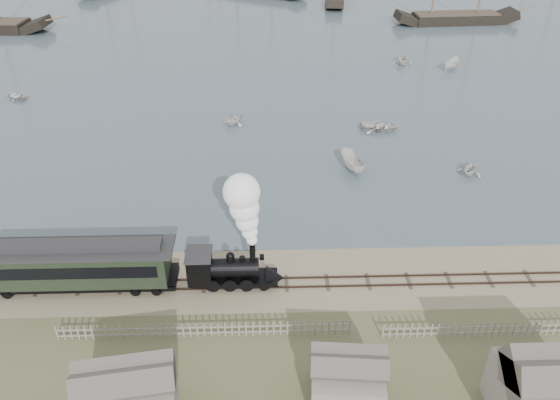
{
  "coord_description": "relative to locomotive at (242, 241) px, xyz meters",
  "views": [
    {
      "loc": [
        -2.4,
        -32.16,
        26.85
      ],
      "look_at": [
        -1.31,
        3.88,
        3.5
      ],
      "focal_mm": 35.0,
      "sensor_mm": 36.0,
      "label": 1
    }
  ],
  "objects": [
    {
      "name": "ground",
      "position": [
        4.1,
        2.0,
        -4.0
      ],
      "size": [
        600.0,
        600.0,
        0.0
      ],
      "primitive_type": "plane",
      "color": "gray",
      "rests_on": "ground"
    },
    {
      "name": "rail_track",
      "position": [
        4.1,
        0.0,
        -3.96
      ],
      "size": [
        120.0,
        1.8,
        0.16
      ],
      "color": "#38231E",
      "rests_on": "ground"
    },
    {
      "name": "picket_fence_west",
      "position": [
        -2.4,
        -5.0,
        -4.0
      ],
      "size": [
        19.0,
        0.1,
        1.2
      ],
      "primitive_type": null,
      "color": "gray",
      "rests_on": "ground"
    },
    {
      "name": "picket_fence_east",
      "position": [
        16.6,
        -5.5,
        -4.0
      ],
      "size": [
        15.0,
        0.1,
        1.2
      ],
      "primitive_type": null,
      "color": "gray",
      "rests_on": "ground"
    },
    {
      "name": "shed_mid",
      "position": [
        6.1,
        -10.0,
        -4.0
      ],
      "size": [
        4.0,
        3.5,
        3.6
      ],
      "primitive_type": null,
      "color": "gray",
      "rests_on": "ground"
    },
    {
      "name": "locomotive",
      "position": [
        0.0,
        0.0,
        0.0
      ],
      "size": [
        6.94,
        2.59,
        8.65
      ],
      "color": "black",
      "rests_on": "ground"
    },
    {
      "name": "passenger_coach",
      "position": [
        -12.1,
        0.0,
        -1.76
      ],
      "size": [
        14.62,
        2.82,
        3.55
      ],
      "color": "black",
      "rests_on": "ground"
    },
    {
      "name": "beached_dinghy",
      "position": [
        -16.55,
        3.21,
        -3.6
      ],
      "size": [
        4.44,
        4.78,
        0.81
      ],
      "primitive_type": "imported",
      "rotation": [
        0.0,
        0.0,
        1.01
      ],
      "color": "silver",
      "rests_on": "ground"
    },
    {
      "name": "rowboat_1",
      "position": [
        -1.9,
        27.36,
        -3.22
      ],
      "size": [
        3.58,
        3.62,
        1.44
      ],
      "primitive_type": "imported",
      "rotation": [
        0.0,
        0.0,
        2.29
      ],
      "color": "silver",
      "rests_on": "harbor_water"
    },
    {
      "name": "rowboat_2",
      "position": [
        10.18,
        16.42,
        -3.14
      ],
      "size": [
        4.43,
        2.65,
        1.61
      ],
      "primitive_type": "imported",
      "rotation": [
        0.0,
        0.0,
        3.42
      ],
      "color": "silver",
      "rests_on": "harbor_water"
    },
    {
      "name": "rowboat_3",
      "position": [
        14.61,
        25.39,
        -3.5
      ],
      "size": [
        3.67,
        4.68,
        0.88
      ],
      "primitive_type": "imported",
      "rotation": [
        0.0,
        0.0,
        1.42
      ],
      "color": "silver",
      "rests_on": "harbor_water"
    },
    {
      "name": "rowboat_4",
      "position": [
        21.56,
        15.28,
        -3.22
      ],
      "size": [
        3.58,
        3.48,
        1.44
      ],
      "primitive_type": "imported",
      "rotation": [
        0.0,
        0.0,
        5.68
      ],
      "color": "silver",
      "rests_on": "harbor_water"
    },
    {
      "name": "rowboat_5",
      "position": [
        28.57,
        45.19,
        -3.2
      ],
      "size": [
        3.69,
        3.81,
        1.49
      ],
      "primitive_type": "imported",
      "rotation": [
        0.0,
        0.0,
        2.32
      ],
      "color": "silver",
      "rests_on": "harbor_water"
    },
    {
      "name": "rowboat_6",
      "position": [
        -29.83,
        36.06,
        -3.6
      ],
      "size": [
        3.88,
        4.08,
        0.69
      ],
      "primitive_type": "imported",
      "rotation": [
        0.0,
        0.0,
        4.08
      ],
      "color": "silver",
      "rests_on": "harbor_water"
    },
    {
      "name": "rowboat_7",
      "position": [
        21.92,
        47.4,
        -3.05
      ],
      "size": [
        3.65,
        3.23,
        1.79
      ],
      "primitive_type": "imported",
      "rotation": [
        0.0,
        0.0,
        6.19
      ],
      "color": "silver",
      "rests_on": "harbor_water"
    }
  ]
}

